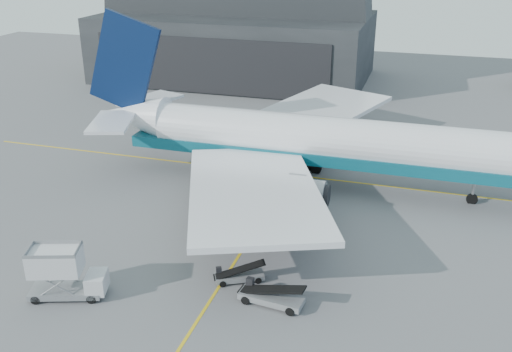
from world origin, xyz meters
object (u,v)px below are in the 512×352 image
(belt_loader_a, at_px, (239,275))
(airliner, at_px, (305,140))
(pushback_tug, at_px, (277,226))
(belt_loader_b, at_px, (271,297))
(catering_truck, at_px, (64,274))

(belt_loader_a, bearing_deg, airliner, 61.02)
(pushback_tug, relative_size, belt_loader_b, 0.86)
(airliner, xyz_separation_m, pushback_tug, (0.05, -12.07, -4.44))
(pushback_tug, height_order, belt_loader_a, pushback_tug)
(catering_truck, distance_m, belt_loader_a, 13.58)
(airliner, height_order, pushback_tug, airliner)
(belt_loader_a, bearing_deg, belt_loader_b, -60.78)
(catering_truck, bearing_deg, airliner, 46.03)
(catering_truck, relative_size, belt_loader_a, 1.50)
(pushback_tug, height_order, belt_loader_b, belt_loader_b)
(airliner, distance_m, catering_truck, 29.82)
(pushback_tug, bearing_deg, belt_loader_a, -111.43)
(airliner, height_order, catering_truck, airliner)
(belt_loader_a, xyz_separation_m, belt_loader_b, (3.30, -2.22, 0.12))
(pushback_tug, bearing_deg, belt_loader_b, -93.27)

